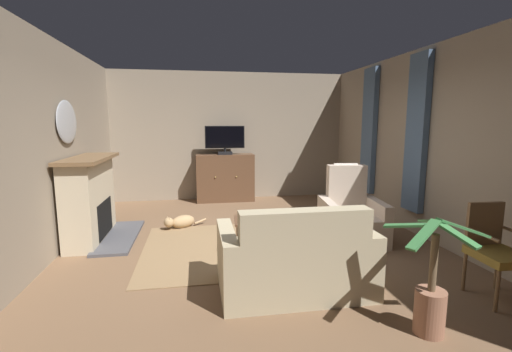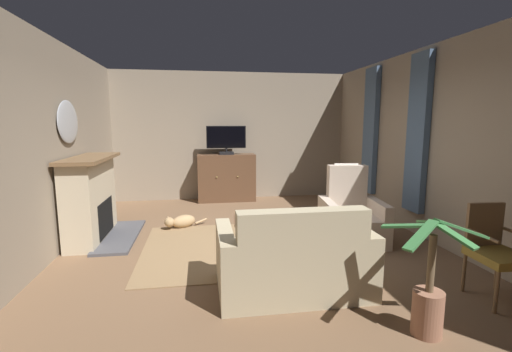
{
  "view_description": "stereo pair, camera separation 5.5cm",
  "coord_description": "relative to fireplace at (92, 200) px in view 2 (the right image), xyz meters",
  "views": [
    {
      "loc": [
        -0.77,
        -4.55,
        1.74
      ],
      "look_at": [
        0.07,
        0.38,
        0.97
      ],
      "focal_mm": 24.57,
      "sensor_mm": 36.0,
      "label": 1
    },
    {
      "loc": [
        -0.72,
        -4.56,
        1.74
      ],
      "look_at": [
        0.07,
        0.38,
        0.97
      ],
      "focal_mm": 24.57,
      "sensor_mm": 36.0,
      "label": 2
    }
  ],
  "objects": [
    {
      "name": "wall_back",
      "position": [
        2.33,
        2.63,
        0.83
      ],
      "size": [
        5.8,
        0.1,
        2.85
      ],
      "primitive_type": "cube",
      "color": "gray",
      "rests_on": "ground_plane"
    },
    {
      "name": "tv_cabinet",
      "position": [
        2.17,
        2.28,
        -0.09
      ],
      "size": [
        1.26,
        0.46,
        1.04
      ],
      "color": "#402A1C",
      "rests_on": "ground_plane"
    },
    {
      "name": "curtain_panel_far",
      "position": [
        4.87,
        0.98,
        0.97
      ],
      "size": [
        0.1,
        0.44,
        2.39
      ],
      "primitive_type": "cube",
      "color": "slate"
    },
    {
      "name": "rug_central",
      "position": [
        2.14,
        -0.71,
        -0.58
      ],
      "size": [
        2.7,
        2.2,
        0.01
      ],
      "primitive_type": "cube",
      "color": "#8E704C",
      "rests_on": "ground_plane"
    },
    {
      "name": "tv_remote",
      "position": [
        2.52,
        -0.78,
        -0.13
      ],
      "size": [
        0.18,
        0.08,
        0.02
      ],
      "primitive_type": "cube",
      "rotation": [
        0.0,
        0.0,
        6.08
      ],
      "color": "black",
      "rests_on": "coffee_table"
    },
    {
      "name": "wall_mirror_oval",
      "position": [
        -0.25,
        0.0,
        1.15
      ],
      "size": [
        0.06,
        0.79,
        0.61
      ],
      "primitive_type": "ellipsoid",
      "color": "#B2B7BF"
    },
    {
      "name": "wall_right_with_window",
      "position": [
        4.98,
        -0.84,
        0.83
      ],
      "size": [
        0.1,
        7.43,
        2.85
      ],
      "primitive_type": "cube",
      "color": "gray",
      "rests_on": "ground_plane"
    },
    {
      "name": "ground_plane",
      "position": [
        2.33,
        -0.84,
        -0.61
      ],
      "size": [
        5.8,
        7.43,
        0.04
      ],
      "primitive_type": "cube",
      "color": "brown"
    },
    {
      "name": "sofa_floral",
      "position": [
        2.53,
        -2.08,
        -0.27
      ],
      "size": [
        1.54,
        0.94,
        0.95
      ],
      "color": "tan",
      "rests_on": "ground_plane"
    },
    {
      "name": "television",
      "position": [
        2.17,
        2.22,
        0.78
      ],
      "size": [
        0.85,
        0.2,
        0.62
      ],
      "color": "black",
      "rests_on": "tv_cabinet"
    },
    {
      "name": "cat",
      "position": [
        1.27,
        0.35,
        -0.48
      ],
      "size": [
        0.69,
        0.4,
        0.23
      ],
      "color": "tan",
      "rests_on": "ground_plane"
    },
    {
      "name": "side_chair_far_end",
      "position": [
        4.45,
        -2.52,
        -0.09
      ],
      "size": [
        0.45,
        0.51,
        0.93
      ],
      "color": "olive",
      "rests_on": "ground_plane"
    },
    {
      "name": "wall_left",
      "position": [
        -0.33,
        -0.84,
        0.83
      ],
      "size": [
        0.1,
        7.43,
        2.85
      ],
      "primitive_type": "cube",
      "color": "gray",
      "rests_on": "ground_plane"
    },
    {
      "name": "armchair_facing_sofa",
      "position": [
        3.79,
        -0.66,
        -0.26
      ],
      "size": [
        0.95,
        0.98,
        1.11
      ],
      "color": "#C6B29E",
      "rests_on": "ground_plane"
    },
    {
      "name": "potted_plant_small_fern_corner",
      "position": [
        3.42,
        -2.98,
        -0.29
      ],
      "size": [
        0.84,
        0.77,
        0.99
      ],
      "color": "#99664C",
      "rests_on": "ground_plane"
    },
    {
      "name": "coffee_table",
      "position": [
        2.49,
        -0.92,
        -0.2
      ],
      "size": [
        0.97,
        0.57,
        0.45
      ],
      "color": "brown",
      "rests_on": "ground_plane"
    },
    {
      "name": "fireplace",
      "position": [
        0.0,
        0.0,
        0.0
      ],
      "size": [
        0.87,
        1.56,
        1.24
      ],
      "color": "#4C4C51",
      "rests_on": "ground_plane"
    },
    {
      "name": "curtain_panel_near",
      "position": [
        4.87,
        -0.52,
        0.97
      ],
      "size": [
        0.1,
        0.44,
        2.39
      ],
      "primitive_type": "cube",
      "color": "slate"
    },
    {
      "name": "folded_newspaper",
      "position": [
        2.53,
        -0.92,
        -0.14
      ],
      "size": [
        0.3,
        0.22,
        0.01
      ],
      "primitive_type": "cube",
      "rotation": [
        0.0,
        0.0,
        -0.01
      ],
      "color": "silver",
      "rests_on": "coffee_table"
    }
  ]
}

